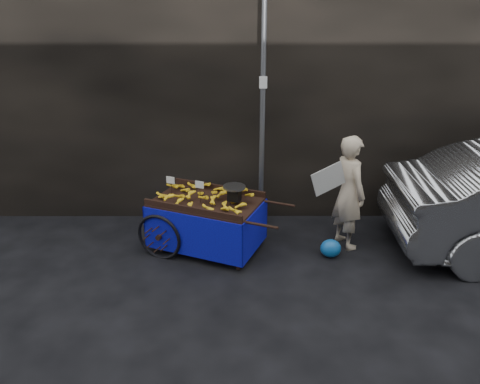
{
  "coord_description": "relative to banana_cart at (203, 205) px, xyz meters",
  "views": [
    {
      "loc": [
        -0.06,
        -5.91,
        3.57
      ],
      "look_at": [
        -0.05,
        0.5,
        0.92
      ],
      "focal_mm": 35.0,
      "sensor_mm": 36.0,
      "label": 1
    }
  ],
  "objects": [
    {
      "name": "vendor",
      "position": [
        2.18,
        0.11,
        0.16
      ],
      "size": [
        0.97,
        0.76,
        1.76
      ],
      "rotation": [
        0.0,
        0.0,
        1.99
      ],
      "color": "beige",
      "rests_on": "ground"
    },
    {
      "name": "ground",
      "position": [
        0.6,
        -0.46,
        -0.72
      ],
      "size": [
        80.0,
        80.0,
        0.0
      ],
      "primitive_type": "plane",
      "color": "black",
      "rests_on": "ground"
    },
    {
      "name": "street_pole",
      "position": [
        0.9,
        0.84,
        1.29
      ],
      "size": [
        0.12,
        0.1,
        4.0
      ],
      "color": "slate",
      "rests_on": "ground"
    },
    {
      "name": "plastic_bag",
      "position": [
        1.89,
        -0.28,
        -0.58
      ],
      "size": [
        0.31,
        0.25,
        0.28
      ],
      "primitive_type": "ellipsoid",
      "color": "#165DA9",
      "rests_on": "ground"
    },
    {
      "name": "banana_cart",
      "position": [
        0.0,
        0.0,
        0.0
      ],
      "size": [
        2.34,
        1.7,
        1.17
      ],
      "rotation": [
        0.0,
        0.0,
        -0.4
      ],
      "color": "black",
      "rests_on": "ground"
    },
    {
      "name": "building_wall",
      "position": [
        0.99,
        2.14,
        1.78
      ],
      "size": [
        13.5,
        2.0,
        5.0
      ],
      "color": "black",
      "rests_on": "ground"
    }
  ]
}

